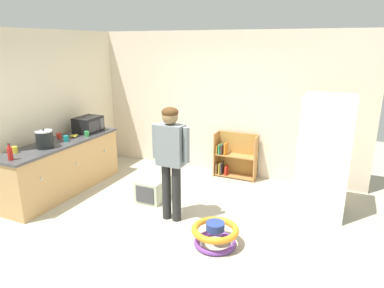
{
  "coord_description": "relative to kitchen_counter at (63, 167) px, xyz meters",
  "views": [
    {
      "loc": [
        2.07,
        -3.83,
        2.49
      ],
      "look_at": [
        0.05,
        0.66,
        1.03
      ],
      "focal_mm": 32.17,
      "sensor_mm": 36.0,
      "label": 1
    }
  ],
  "objects": [
    {
      "name": "standing_person",
      "position": [
        2.14,
        -0.11,
        0.56
      ],
      "size": [
        0.57,
        0.23,
        1.66
      ],
      "color": "#272728",
      "rests_on": "ground"
    },
    {
      "name": "red_cup",
      "position": [
        -0.15,
        0.13,
        0.5
      ],
      "size": [
        0.08,
        0.08,
        0.09
      ],
      "primitive_type": "cylinder",
      "color": "red",
      "rests_on": "kitchen_counter"
    },
    {
      "name": "microwave",
      "position": [
        0.01,
        0.7,
        0.59
      ],
      "size": [
        0.37,
        0.48,
        0.28
      ],
      "color": "black",
      "rests_on": "kitchen_counter"
    },
    {
      "name": "left_side_wall",
      "position": [
        -0.43,
        0.52,
        0.9
      ],
      "size": [
        0.06,
        2.99,
        2.7
      ],
      "primitive_type": "cube",
      "color": "beige",
      "rests_on": "ground"
    },
    {
      "name": "banana_bunch",
      "position": [
        0.04,
        0.31,
        0.48
      ],
      "size": [
        0.15,
        0.16,
        0.04
      ],
      "color": "yellow",
      "rests_on": "kitchen_counter"
    },
    {
      "name": "bookshelf",
      "position": [
        2.45,
        1.87,
        -0.08
      ],
      "size": [
        0.8,
        0.28,
        0.85
      ],
      "color": "#B47A41",
      "rests_on": "ground"
    },
    {
      "name": "crock_pot",
      "position": [
        0.06,
        -0.37,
        0.59
      ],
      "size": [
        0.26,
        0.26,
        0.31
      ],
      "color": "black",
      "rests_on": "kitchen_counter"
    },
    {
      "name": "ketchup_bottle",
      "position": [
        0.08,
        -1.0,
        0.55
      ],
      "size": [
        0.07,
        0.07,
        0.25
      ],
      "color": "red",
      "rests_on": "kitchen_counter"
    },
    {
      "name": "pet_carrier",
      "position": [
        1.55,
        0.37,
        -0.27
      ],
      "size": [
        0.42,
        0.55,
        0.36
      ],
      "color": "beige",
      "rests_on": "ground"
    },
    {
      "name": "yellow_cup",
      "position": [
        -0.16,
        -0.74,
        0.5
      ],
      "size": [
        0.08,
        0.08,
        0.09
      ],
      "primitive_type": "cylinder",
      "color": "yellow",
      "rests_on": "kitchen_counter"
    },
    {
      "name": "teal_cup",
      "position": [
        0.09,
        0.05,
        0.5
      ],
      "size": [
        0.08,
        0.08,
        0.09
      ],
      "primitive_type": "cylinder",
      "color": "teal",
      "rests_on": "kitchen_counter"
    },
    {
      "name": "back_wall",
      "position": [
        2.2,
        2.05,
        0.9
      ],
      "size": [
        5.2,
        0.06,
        2.7
      ],
      "primitive_type": "cube",
      "color": "beige",
      "rests_on": "ground"
    },
    {
      "name": "baby_walker",
      "position": [
        2.96,
        -0.49,
        -0.29
      ],
      "size": [
        0.6,
        0.6,
        0.32
      ],
      "color": "#733C9D",
      "rests_on": "ground"
    },
    {
      "name": "ground_plane",
      "position": [
        2.2,
        -0.28,
        -0.45
      ],
      "size": [
        12.0,
        12.0,
        0.0
      ],
      "primitive_type": "plane",
      "color": "#B1AA94",
      "rests_on": "ground"
    },
    {
      "name": "green_cup",
      "position": [
        0.2,
        0.43,
        0.5
      ],
      "size": [
        0.08,
        0.08,
        0.09
      ],
      "primitive_type": "cylinder",
      "color": "green",
      "rests_on": "kitchen_counter"
    },
    {
      "name": "kitchen_counter",
      "position": [
        0.0,
        0.0,
        0.0
      ],
      "size": [
        0.65,
        2.27,
        0.9
      ],
      "color": "tan",
      "rests_on": "ground"
    },
    {
      "name": "refrigerator",
      "position": [
        4.07,
        1.02,
        0.44
      ],
      "size": [
        0.73,
        0.68,
        1.78
      ],
      "color": "white",
      "rests_on": "ground"
    }
  ]
}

